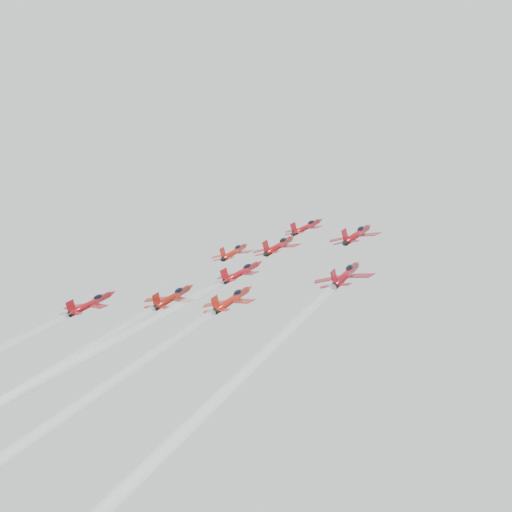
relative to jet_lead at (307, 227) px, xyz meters
The scene contains 7 objects.
jet_lead is the anchor object (origin of this frame).
jet_row2_left 18.72m from the jet_lead, 125.70° to the right, with size 9.83×12.76×7.46m.
jet_row2_center 16.28m from the jet_lead, 85.61° to the right, with size 10.66×13.84×8.09m.
jet_row2_right 24.69m from the jet_lead, 39.02° to the right, with size 10.39×13.50×7.89m.
jet_center 78.48m from the jet_lead, 87.83° to the right, with size 9.07×87.52×46.93m.
jet_rear_right 94.49m from the jet_lead, 82.82° to the right, with size 8.89×85.81×46.02m.
jet_rear_farright 93.12m from the jet_lead, 71.46° to the right, with size 9.29×89.65×48.07m.
Camera 1 is at (62.03, -97.54, 109.26)m, focal length 45.00 mm.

